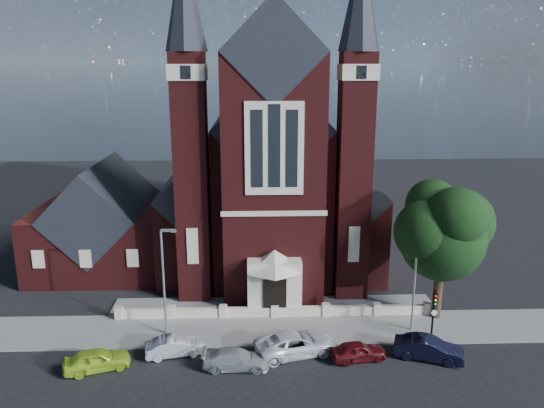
{
  "coord_description": "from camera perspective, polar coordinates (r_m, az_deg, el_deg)",
  "views": [
    {
      "loc": [
        -1.45,
        -31.06,
        19.25
      ],
      "look_at": [
        -0.04,
        12.0,
        7.67
      ],
      "focal_mm": 35.0,
      "sensor_mm": 36.0,
      "label": 1
    }
  ],
  "objects": [
    {
      "name": "street_tree",
      "position": [
        41.24,
        18.16,
        -3.08
      ],
      "size": [
        6.4,
        6.6,
        10.7
      ],
      "color": "black",
      "rests_on": "ground"
    },
    {
      "name": "car_silver_b",
      "position": [
        35.8,
        -3.9,
        -16.33
      ],
      "size": [
        4.42,
        1.91,
        1.27
      ],
      "primitive_type": "imported",
      "rotation": [
        0.0,
        0.0,
        1.54
      ],
      "color": "#9A9EA1",
      "rests_on": "ground"
    },
    {
      "name": "car_lime_van",
      "position": [
        37.29,
        -18.33,
        -15.61
      ],
      "size": [
        4.5,
        2.93,
        1.43
      ],
      "primitive_type": "imported",
      "rotation": [
        0.0,
        0.0,
        1.89
      ],
      "color": "#A0CA28",
      "rests_on": "ground"
    },
    {
      "name": "ground",
      "position": [
        49.94,
        -0.07,
        -7.63
      ],
      "size": [
        120.0,
        120.0,
        0.0
      ],
      "primitive_type": "plane",
      "color": "black",
      "rests_on": "ground"
    },
    {
      "name": "forecourt_wall",
      "position": [
        42.23,
        0.3,
        -12.08
      ],
      "size": [
        24.0,
        0.4,
        0.9
      ],
      "primitive_type": "cube",
      "color": "beige",
      "rests_on": "ground"
    },
    {
      "name": "pavement_strip",
      "position": [
        40.46,
        0.41,
        -13.37
      ],
      "size": [
        60.0,
        5.0,
        0.12
      ],
      "primitive_type": "cube",
      "color": "gray",
      "rests_on": "ground"
    },
    {
      "name": "parish_hall",
      "position": [
        53.39,
        -17.62,
        -2.27
      ],
      "size": [
        12.0,
        12.2,
        10.24
      ],
      "color": "#481313",
      "rests_on": "ground"
    },
    {
      "name": "car_dark_red",
      "position": [
        37.02,
        9.22,
        -15.35
      ],
      "size": [
        3.94,
        2.11,
        1.28
      ],
      "primitive_type": "imported",
      "rotation": [
        0.0,
        0.0,
        1.74
      ],
      "color": "#4F0D11",
      "rests_on": "ground"
    },
    {
      "name": "car_silver_a",
      "position": [
        37.65,
        -10.38,
        -14.82
      ],
      "size": [
        4.22,
        2.28,
        1.32
      ],
      "primitive_type": "imported",
      "rotation": [
        0.0,
        0.0,
        1.8
      ],
      "color": "#AFB0B7",
      "rests_on": "ground"
    },
    {
      "name": "forecourt_paving",
      "position": [
        44.02,
        0.2,
        -10.89
      ],
      "size": [
        26.0,
        3.0,
        0.14
      ],
      "primitive_type": "cube",
      "color": "gray",
      "rests_on": "ground"
    },
    {
      "name": "church",
      "position": [
        55.14,
        -0.34,
        3.47
      ],
      "size": [
        20.01,
        34.9,
        29.2
      ],
      "color": "#481313",
      "rests_on": "ground"
    },
    {
      "name": "traffic_signal",
      "position": [
        39.42,
        17.03,
        -10.68
      ],
      "size": [
        0.28,
        0.42,
        4.0
      ],
      "color": "black",
      "rests_on": "ground"
    },
    {
      "name": "street_lamp_left",
      "position": [
        38.54,
        -11.48,
        -7.62
      ],
      "size": [
        1.16,
        0.22,
        8.09
      ],
      "color": "gray",
      "rests_on": "ground"
    },
    {
      "name": "car_white_suv",
      "position": [
        37.2,
        2.55,
        -14.76
      ],
      "size": [
        6.05,
        4.03,
        1.54
      ],
      "primitive_type": "imported",
      "rotation": [
        0.0,
        0.0,
        1.86
      ],
      "color": "white",
      "rests_on": "ground"
    },
    {
      "name": "car_navy",
      "position": [
        38.08,
        16.51,
        -14.7
      ],
      "size": [
        4.83,
        2.99,
        1.5
      ],
      "primitive_type": "imported",
      "rotation": [
        0.0,
        0.0,
        1.24
      ],
      "color": "black",
      "rests_on": "ground"
    },
    {
      "name": "street_lamp_right",
      "position": [
        39.71,
        15.28,
        -7.17
      ],
      "size": [
        1.16,
        0.22,
        8.09
      ],
      "color": "gray",
      "rests_on": "ground"
    }
  ]
}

